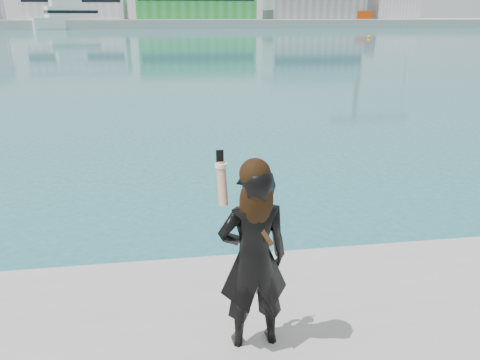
# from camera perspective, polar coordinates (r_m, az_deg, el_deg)

# --- Properties ---
(far_quay) EXTENTS (320.00, 40.00, 2.00)m
(far_quay) POSITION_cam_1_polar(r_m,az_deg,el_deg) (133.63, -9.07, 18.38)
(far_quay) COLOR #9E9E99
(far_quay) RESTS_ON ground
(ancillary_shed) EXTENTS (12.00, 10.00, 6.00)m
(ancillary_shed) POSITION_cam_1_polar(r_m,az_deg,el_deg) (143.61, 18.02, 19.38)
(ancillary_shed) COLOR silver
(ancillary_shed) RESTS_ON far_quay
(flagpole_right) EXTENTS (1.28, 0.16, 8.00)m
(flagpole_right) POSITION_cam_1_polar(r_m,az_deg,el_deg) (126.56, 1.55, 21.05)
(flagpole_right) COLOR silver
(flagpole_right) RESTS_ON far_quay
(motor_yacht) EXTENTS (19.80, 12.57, 8.99)m
(motor_yacht) POSITION_cam_1_polar(r_m,az_deg,el_deg) (118.93, -19.58, 18.16)
(motor_yacht) COLOR white
(motor_yacht) RESTS_ON ground
(buoy_near) EXTENTS (0.50, 0.50, 0.50)m
(buoy_near) POSITION_cam_1_polar(r_m,az_deg,el_deg) (73.57, 15.47, 16.34)
(buoy_near) COLOR #DFB20B
(buoy_near) RESTS_ON ground
(woman) EXTENTS (0.57, 0.40, 1.59)m
(woman) POSITION_cam_1_polar(r_m,az_deg,el_deg) (3.63, 1.65, -8.97)
(woman) COLOR black
(woman) RESTS_ON near_quay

